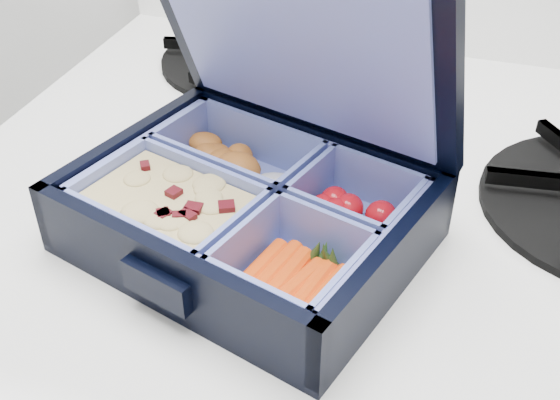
% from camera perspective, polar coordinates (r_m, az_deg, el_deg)
% --- Properties ---
extents(bento_box, '(0.27, 0.24, 0.05)m').
position_cam_1_polar(bento_box, '(0.49, -2.58, -0.94)').
color(bento_box, black).
rests_on(bento_box, stove).
extents(burner_grate_rear, '(0.22, 0.22, 0.02)m').
position_cam_1_polar(burner_grate_rear, '(0.74, -2.47, 11.78)').
color(burner_grate_rear, black).
rests_on(burner_grate_rear, stove).
extents(fork, '(0.10, 0.17, 0.01)m').
position_cam_1_polar(fork, '(0.58, 3.24, 3.40)').
color(fork, '#BEBEBE').
rests_on(fork, stove).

